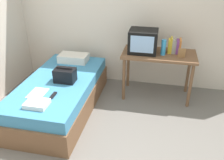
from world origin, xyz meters
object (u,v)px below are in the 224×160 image
magazine (38,93)px  remote_dark (53,95)px  water_bottle (163,47)px  remote_silver (58,72)px  desk (159,59)px  folded_towel (37,104)px  tv (143,41)px  handbag (65,75)px  picture_frame (182,53)px  bed (60,94)px  pillow (73,58)px  book_row (174,46)px

magazine → remote_dark: remote_dark is taller
water_bottle → remote_silver: bearing=-164.9°
desk → folded_towel: size_ratio=4.14×
tv → remote_dark: size_ratio=2.82×
tv → handbag: tv is taller
water_bottle → desk: bearing=132.6°
folded_towel → picture_frame: bearing=36.7°
bed → handbag: 0.38m
handbag → magazine: size_ratio=1.03×
pillow → handbag: size_ratio=1.64×
handbag → pillow: bearing=100.8°
remote_dark → remote_silver: bearing=108.6°
desk → pillow: 1.45m
tv → remote_silver: bearing=-158.9°
bed → remote_dark: remote_dark is taller
water_bottle → remote_dark: size_ratio=1.56×
tv → book_row: tv is taller
picture_frame → desk: bearing=161.1°
picture_frame → handbag: picture_frame is taller
handbag → magazine: bearing=-120.3°
bed → remote_silver: bearing=116.2°
remote_silver → folded_towel: bearing=-82.3°
bed → book_row: size_ratio=8.18×
bed → picture_frame: 1.96m
handbag → tv: bearing=35.1°
magazine → picture_frame: bearing=28.7°
handbag → water_bottle: bearing=26.2°
desk → water_bottle: water_bottle is taller
bed → pillow: bearing=91.5°
remote_dark → folded_towel: size_ratio=0.56×
remote_dark → remote_silver: (-0.22, 0.67, 0.00)m
tv → handbag: size_ratio=1.47×
water_bottle → picture_frame: 0.28m
water_bottle → remote_silver: size_ratio=1.69×
water_bottle → remote_silver: water_bottle is taller
desk → bed: bearing=-153.6°
picture_frame → water_bottle: bearing=169.4°
pillow → remote_silver: (-0.09, -0.49, -0.05)m
remote_dark → remote_silver: 0.70m
desk → folded_towel: (-1.41, -1.42, -0.14)m
bed → handbag: bearing=-12.1°
book_row → folded_towel: size_ratio=0.87×
folded_towel → remote_dark: bearing=68.5°
book_row → folded_towel: (-1.64, -1.49, -0.35)m
tv → desk: bearing=0.4°
tv → remote_silver: 1.43m
pillow → folded_towel: (0.04, -1.41, -0.04)m
picture_frame → remote_silver: (-1.87, -0.38, -0.33)m
remote_silver → tv: bearing=21.1°
picture_frame → magazine: picture_frame is taller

